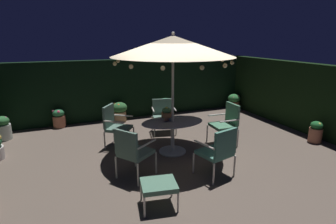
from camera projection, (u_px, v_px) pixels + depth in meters
The scene contains 18 objects.
ground_plane at pixel (175, 156), 6.08m from camera, with size 8.58×7.26×0.02m, color brown.
hedge_backdrop_rear at pixel (133, 88), 8.92m from camera, with size 8.58×0.30×1.94m, color black.
hedge_backdrop_right at pixel (313, 99), 7.32m from camera, with size 0.30×7.26×1.94m, color black.
patio_dining_table at pixel (173, 129), 6.16m from camera, with size 1.46×0.96×0.76m.
patio_umbrella at pixel (173, 46), 5.65m from camera, with size 2.67×2.67×2.73m.
centerpiece_planter at pixel (167, 113), 6.10m from camera, with size 0.24×0.24×0.33m.
patio_chair_north at pixel (132, 150), 4.97m from camera, with size 0.81×0.80×1.01m.
patio_chair_northeast at pixel (219, 149), 5.03m from camera, with size 0.72×0.71×1.00m.
patio_chair_east at pixel (227, 121), 6.63m from camera, with size 0.60×0.62×1.04m.
patio_chair_southeast at pixel (163, 113), 7.52m from camera, with size 0.74×0.69×0.93m.
patio_chair_south at pixel (115, 124), 6.48m from camera, with size 0.78×0.78×1.04m.
ottoman_footrest at pixel (159, 186), 4.17m from camera, with size 0.62×0.56×0.42m.
potted_plant_back_right at pixel (120, 111), 8.51m from camera, with size 0.48×0.48×0.63m.
potted_plant_right_far at pixel (59, 118), 7.96m from camera, with size 0.36×0.36×0.56m.
potted_plant_left_far at pixel (316, 132), 6.81m from camera, with size 0.32×0.32×0.56m.
potted_plant_back_center at pixel (234, 101), 9.96m from camera, with size 0.45×0.45×0.58m.
potted_plant_left_near at pixel (3, 128), 6.99m from camera, with size 0.40×0.40×0.63m.
potted_plant_back_left at pixel (165, 108), 8.85m from camera, with size 0.47×0.47×0.68m.
Camera 1 is at (-2.25, -5.11, 2.61)m, focal length 28.43 mm.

